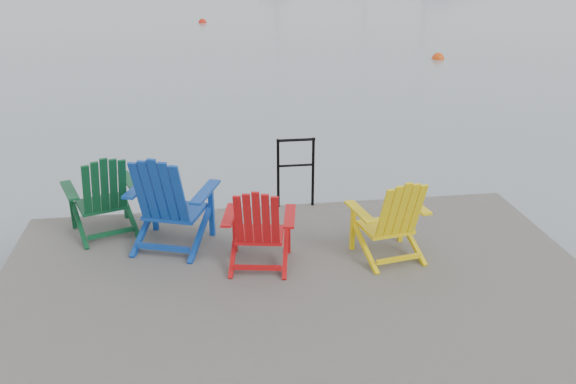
{
  "coord_description": "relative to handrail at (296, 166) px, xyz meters",
  "views": [
    {
      "loc": [
        -0.83,
        -4.57,
        3.66
      ],
      "look_at": [
        0.1,
        2.09,
        0.85
      ],
      "focal_mm": 38.0,
      "sensor_mm": 36.0,
      "label": 1
    }
  ],
  "objects": [
    {
      "name": "ground",
      "position": [
        -0.25,
        -2.45,
        -1.04
      ],
      "size": [
        400.0,
        400.0,
        0.0
      ],
      "primitive_type": "plane",
      "color": "slate",
      "rests_on": "ground"
    },
    {
      "name": "dock",
      "position": [
        -0.25,
        -2.45,
        -0.69
      ],
      "size": [
        6.0,
        5.0,
        1.4
      ],
      "color": "#292725",
      "rests_on": "ground"
    },
    {
      "name": "handrail",
      "position": [
        0.0,
        0.0,
        0.0
      ],
      "size": [
        0.48,
        0.04,
        0.9
      ],
      "color": "black",
      "rests_on": "dock"
    },
    {
      "name": "chair_green",
      "position": [
        -2.27,
        -0.47,
        -0.05
      ],
      "size": [
        0.93,
        0.89,
        0.98
      ],
      "rotation": [
        0.0,
        0.0,
        0.35
      ],
      "color": "#0B3D1F",
      "rests_on": "dock"
    },
    {
      "name": "chair_blue",
      "position": [
        -1.52,
        -0.9,
        0.02
      ],
      "size": [
        1.06,
        1.01,
        1.11
      ],
      "rotation": [
        0.0,
        0.0,
        -0.35
      ],
      "color": "navy",
      "rests_on": "dock"
    },
    {
      "name": "chair_red",
      "position": [
        -0.6,
        -1.46,
        -0.08
      ],
      "size": [
        0.82,
        0.77,
        0.92
      ],
      "rotation": [
        0.0,
        0.0,
        -0.18
      ],
      "color": "#B30D0F",
      "rests_on": "dock"
    },
    {
      "name": "chair_yellow",
      "position": [
        0.79,
        -1.48,
        -0.07
      ],
      "size": [
        0.84,
        0.79,
        0.94
      ],
      "rotation": [
        0.0,
        0.0,
        0.18
      ],
      "color": "yellow",
      "rests_on": "dock"
    },
    {
      "name": "buoy_a",
      "position": [
        6.57,
        12.17,
        -1.04
      ],
      "size": [
        0.41,
        0.41,
        0.41
      ],
      "primitive_type": "sphere",
      "color": "#E1450D",
      "rests_on": "ground"
    },
    {
      "name": "buoy_b",
      "position": [
        -0.99,
        22.55,
        -1.04
      ],
      "size": [
        0.38,
        0.38,
        0.38
      ],
      "primitive_type": "sphere",
      "color": "red",
      "rests_on": "ground"
    }
  ]
}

